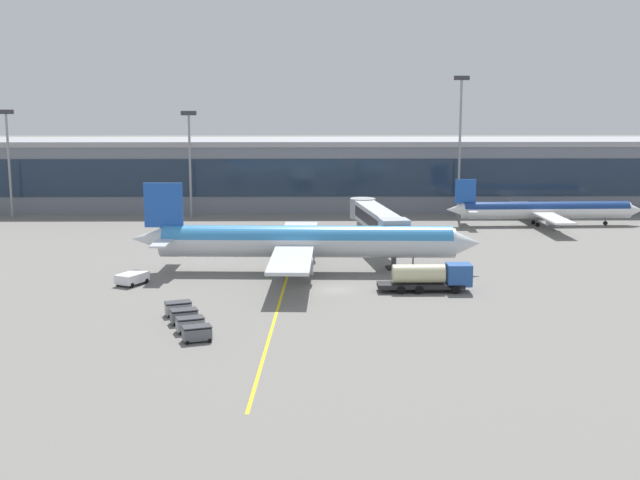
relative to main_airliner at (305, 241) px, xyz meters
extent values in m
plane|color=slate|center=(3.51, -10.00, -3.97)|extent=(700.00, 700.00, 0.00)
cube|color=yellow|center=(-2.44, -8.00, -3.97)|extent=(3.43, 79.95, 0.01)
cube|color=slate|center=(11.93, 59.98, 2.33)|extent=(164.81, 18.15, 12.60)
cube|color=#1E2D42|center=(11.93, 50.85, 2.96)|extent=(159.87, 0.16, 7.06)
cube|color=#99999E|center=(11.93, 59.98, 9.13)|extent=(168.11, 18.51, 1.00)
cylinder|color=silver|center=(0.29, -0.01, -0.14)|extent=(37.76, 5.22, 3.81)
cylinder|color=#388CD1|center=(0.29, -0.01, 0.20)|extent=(37.00, 5.04, 3.66)
cone|color=silver|center=(20.43, -0.77, -0.14)|extent=(3.94, 3.76, 3.62)
cone|color=silver|center=(-20.04, 0.75, 0.24)|extent=(4.69, 3.41, 3.24)
cube|color=#1E51B2|center=(-18.02, 0.68, 4.62)|extent=(4.96, 0.55, 5.71)
cube|color=silver|center=(-17.38, 4.46, 0.43)|extent=(2.23, 6.16, 0.24)
cube|color=silver|center=(-17.66, -3.15, 0.43)|extent=(2.23, 6.16, 0.24)
cube|color=silver|center=(-0.84, 9.85, -0.43)|extent=(5.39, 15.98, 0.40)
cube|color=silver|center=(-1.58, -9.76, -0.43)|extent=(5.39, 15.98, 0.40)
cylinder|color=#939399|center=(0.05, 6.97, -1.77)|extent=(3.01, 2.20, 2.09)
cylinder|color=#939399|center=(-0.47, -6.95, -1.77)|extent=(3.01, 2.20, 2.09)
cylinder|color=black|center=(13.83, -0.52, -3.47)|extent=(1.01, 0.44, 1.00)
cylinder|color=slate|center=(13.83, -0.52, -2.51)|extent=(0.20, 0.20, 1.92)
cylinder|color=black|center=(-1.90, 1.79, -3.47)|extent=(1.01, 0.44, 1.00)
cylinder|color=slate|center=(-1.90, 1.79, -2.51)|extent=(0.20, 0.20, 1.92)
cylinder|color=black|center=(-2.03, -1.64, -3.47)|extent=(1.01, 0.44, 1.00)
cylinder|color=slate|center=(-2.03, -1.64, -2.51)|extent=(0.20, 0.20, 1.92)
cube|color=#B2B7BC|center=(10.20, 11.89, 1.16)|extent=(5.73, 21.04, 2.80)
cube|color=#232328|center=(10.25, 11.89, 1.16)|extent=(5.41, 17.75, 1.54)
cube|color=#9EA3A8|center=(11.57, 1.56, 1.16)|extent=(3.99, 3.65, 2.94)
cylinder|color=#4C4C51|center=(11.57, 1.56, -2.11)|extent=(0.70, 0.70, 3.73)
cube|color=#262628|center=(11.57, 1.56, -3.82)|extent=(2.02, 2.02, 0.30)
cylinder|color=gray|center=(8.82, 22.21, 1.16)|extent=(3.90, 3.90, 3.08)
cylinder|color=gray|center=(8.82, 22.21, -2.11)|extent=(1.80, 1.80, 3.73)
cube|color=#232326|center=(13.43, -10.97, -3.22)|extent=(10.01, 2.52, 0.50)
cube|color=#26519E|center=(17.83, -10.96, -1.97)|extent=(2.81, 2.51, 2.50)
cube|color=black|center=(19.09, -10.95, -1.47)|extent=(0.16, 2.30, 1.12)
cylinder|color=beige|center=(13.15, -10.97, -1.87)|extent=(6.00, 2.21, 2.20)
cylinder|color=black|center=(17.26, -9.77, -3.47)|extent=(1.00, 0.35, 1.00)
cylinder|color=black|center=(17.27, -12.14, -3.47)|extent=(1.00, 0.35, 1.00)
cylinder|color=black|center=(13.12, -9.78, -3.47)|extent=(1.00, 0.35, 1.00)
cylinder|color=black|center=(13.13, -12.15, -3.47)|extent=(1.00, 0.35, 1.00)
cylinder|color=black|center=(11.02, -9.78, -3.47)|extent=(1.00, 0.35, 1.00)
cylinder|color=black|center=(11.03, -12.16, -3.47)|extent=(1.00, 0.35, 1.00)
cube|color=white|center=(-20.72, -6.96, -3.12)|extent=(3.85, 4.44, 1.10)
cube|color=black|center=(-21.18, -7.79, -2.93)|extent=(2.45, 2.16, 0.33)
cylinder|color=black|center=(-20.46, -8.62, -3.67)|extent=(0.51, 0.65, 0.60)
cylinder|color=black|center=(-22.27, -7.62, -3.67)|extent=(0.51, 0.65, 0.60)
cylinder|color=black|center=(-19.17, -6.29, -3.67)|extent=(0.51, 0.65, 0.60)
cylinder|color=black|center=(-20.99, -5.29, -3.67)|extent=(0.51, 0.65, 0.60)
cube|color=#595B60|center=(-9.91, -30.18, -3.24)|extent=(2.95, 2.26, 1.10)
cube|color=#333338|center=(-9.91, -30.18, -2.54)|extent=(3.00, 2.31, 0.10)
cylinder|color=black|center=(-10.65, -31.23, -3.79)|extent=(0.38, 0.23, 0.36)
cylinder|color=black|center=(-11.14, -29.81, -3.79)|extent=(0.38, 0.23, 0.36)
cylinder|color=black|center=(-8.68, -30.56, -3.79)|extent=(0.38, 0.23, 0.36)
cylinder|color=black|center=(-9.17, -29.14, -3.79)|extent=(0.38, 0.23, 0.36)
cube|color=gray|center=(-10.95, -27.16, -3.24)|extent=(2.95, 2.26, 1.10)
cube|color=#333338|center=(-10.95, -27.16, -2.54)|extent=(3.00, 2.31, 0.10)
cylinder|color=black|center=(-11.69, -28.20, -3.79)|extent=(0.38, 0.23, 0.36)
cylinder|color=black|center=(-12.17, -26.78, -3.79)|extent=(0.38, 0.23, 0.36)
cylinder|color=black|center=(-9.72, -27.53, -3.79)|extent=(0.38, 0.23, 0.36)
cylinder|color=black|center=(-10.21, -26.11, -3.79)|extent=(0.38, 0.23, 0.36)
cube|color=#595B60|center=(-11.98, -24.13, -3.24)|extent=(2.95, 2.26, 1.10)
cube|color=#333338|center=(-11.98, -24.13, -2.54)|extent=(3.00, 2.31, 0.10)
cylinder|color=black|center=(-12.73, -25.17, -3.79)|extent=(0.38, 0.23, 0.36)
cylinder|color=black|center=(-13.21, -23.75, -3.79)|extent=(0.38, 0.23, 0.36)
cylinder|color=black|center=(-10.76, -24.50, -3.79)|extent=(0.38, 0.23, 0.36)
cylinder|color=black|center=(-11.24, -23.08, -3.79)|extent=(0.38, 0.23, 0.36)
cube|color=gray|center=(-13.02, -21.10, -3.24)|extent=(2.95, 2.26, 1.10)
cube|color=#333338|center=(-13.02, -21.10, -2.54)|extent=(3.00, 2.31, 0.10)
cylinder|color=black|center=(-13.76, -22.15, -3.79)|extent=(0.38, 0.23, 0.36)
cylinder|color=black|center=(-14.25, -20.73, -3.79)|extent=(0.38, 0.23, 0.36)
cylinder|color=black|center=(-11.79, -21.47, -3.79)|extent=(0.38, 0.23, 0.36)
cylinder|color=black|center=(-12.28, -20.05, -3.79)|extent=(0.38, 0.23, 0.36)
cylinder|color=white|center=(41.46, 36.86, -1.34)|extent=(29.31, 3.55, 2.74)
cylinder|color=navy|center=(41.46, 36.86, -1.10)|extent=(28.72, 3.42, 2.63)
cone|color=white|center=(57.04, 37.29, -1.34)|extent=(2.81, 2.68, 2.61)
cone|color=white|center=(25.75, 36.42, -1.07)|extent=(3.35, 2.42, 2.33)
cube|color=#1E51B2|center=(27.35, 36.47, 2.08)|extent=(3.57, 0.36, 4.11)
cube|color=white|center=(27.77, 39.22, -0.93)|extent=(1.55, 4.43, 0.17)
cube|color=white|center=(27.92, 33.74, -0.93)|extent=(1.55, 4.43, 0.17)
cube|color=white|center=(40.18, 44.34, -1.55)|extent=(3.77, 12.37, 0.29)
cube|color=white|center=(40.60, 29.32, -1.55)|extent=(3.77, 12.37, 0.29)
cylinder|color=#939399|center=(40.96, 42.15, -2.52)|extent=(2.15, 1.57, 1.51)
cylinder|color=#939399|center=(41.25, 31.55, -2.52)|extent=(2.15, 1.57, 1.51)
cylinder|color=black|center=(51.98, 37.15, -3.61)|extent=(0.72, 0.31, 0.72)
cylinder|color=slate|center=(51.98, 37.15, -2.98)|extent=(0.14, 0.14, 1.25)
cylinder|color=black|center=(39.67, 38.04, -3.61)|extent=(0.72, 0.31, 0.72)
cylinder|color=slate|center=(39.67, 38.04, -2.98)|extent=(0.14, 0.14, 1.25)
cylinder|color=black|center=(39.74, 35.58, -3.61)|extent=(0.72, 0.31, 0.72)
cylinder|color=slate|center=(39.74, 35.58, -2.98)|extent=(0.14, 0.14, 1.25)
cylinder|color=gray|center=(-21.21, 47.98, 5.34)|extent=(0.44, 0.44, 18.61)
cube|color=#333338|center=(-21.21, 47.98, 15.04)|extent=(2.80, 0.50, 0.80)
cylinder|color=gray|center=(28.23, 47.98, 8.47)|extent=(0.44, 0.44, 24.88)
cube|color=#333338|center=(28.23, 47.98, 21.31)|extent=(2.80, 0.50, 0.80)
cylinder|color=gray|center=(-54.18, 47.98, 5.45)|extent=(0.44, 0.44, 18.85)
cube|color=#333338|center=(-54.18, 47.98, 15.28)|extent=(2.80, 0.50, 0.80)
camera|label=1|loc=(0.45, -104.59, 18.84)|focal=46.72mm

